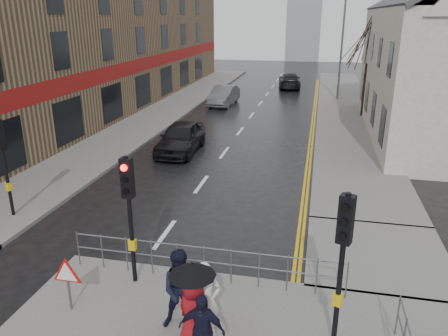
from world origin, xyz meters
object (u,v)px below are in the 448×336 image
at_px(pedestrian_d, 202,330).
at_px(car_mid, 224,96).
at_px(pedestrian_with_umbrella, 193,301).
at_px(car_parked, 181,138).
at_px(pedestrian_b, 182,289).
at_px(pedestrian_a, 206,300).

height_order(pedestrian_d, car_mid, pedestrian_d).
xyz_separation_m(pedestrian_with_umbrella, car_mid, (-5.10, 26.04, -0.51)).
relative_size(car_parked, car_mid, 1.01).
xyz_separation_m(pedestrian_b, car_mid, (-4.69, 25.46, -0.34)).
relative_size(pedestrian_a, car_parked, 0.38).
distance_m(pedestrian_a, car_mid, 26.17).
height_order(pedestrian_b, car_mid, pedestrian_b).
height_order(pedestrian_a, pedestrian_with_umbrella, pedestrian_with_umbrella).
bearing_deg(pedestrian_b, car_parked, 89.71).
height_order(pedestrian_b, pedestrian_d, pedestrian_b).
distance_m(pedestrian_d, car_parked, 14.68).
bearing_deg(pedestrian_b, pedestrian_with_umbrella, -72.18).
bearing_deg(pedestrian_a, pedestrian_b, 140.45).
distance_m(pedestrian_b, car_mid, 25.89).
distance_m(pedestrian_a, pedestrian_d, 0.86).
height_order(pedestrian_d, car_parked, pedestrian_d).
xyz_separation_m(pedestrian_with_umbrella, pedestrian_d, (0.29, -0.44, -0.30)).
relative_size(pedestrian_d, car_parked, 0.36).
bearing_deg(car_mid, pedestrian_a, -74.33).
bearing_deg(pedestrian_with_umbrella, pedestrian_b, 125.97).
relative_size(pedestrian_a, pedestrian_d, 1.08).
bearing_deg(pedestrian_d, car_mid, 103.19).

